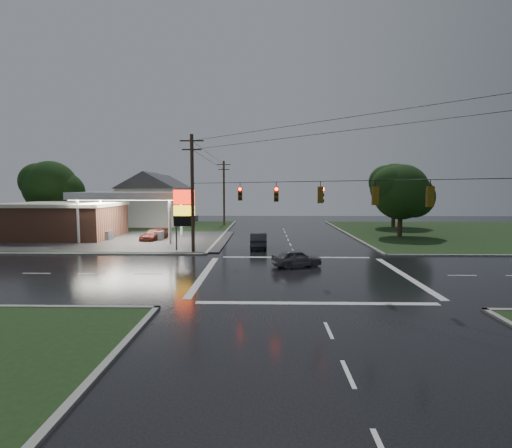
{
  "coord_description": "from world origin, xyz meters",
  "views": [
    {
      "loc": [
        -2.72,
        -27.59,
        6.04
      ],
      "look_at": [
        -3.5,
        6.26,
        3.0
      ],
      "focal_mm": 28.0,
      "sensor_mm": 36.0,
      "label": 1
    }
  ],
  "objects_px": {
    "house_far": "(164,197)",
    "tree_nw_behind": "(52,187)",
    "tree_ne_near": "(402,192)",
    "gas_station": "(74,217)",
    "house_near": "(151,198)",
    "pylon_sign": "(184,209)",
    "utility_pole_nw": "(192,192)",
    "car_pump": "(154,235)",
    "utility_pole_n": "(224,192)",
    "car_crossing": "(297,258)",
    "tree_ne_far": "(395,187)",
    "car_north": "(258,240)"
  },
  "relations": [
    {
      "from": "car_pump",
      "to": "tree_ne_far",
      "type": "bearing_deg",
      "value": 40.03
    },
    {
      "from": "house_far",
      "to": "tree_nw_behind",
      "type": "xyz_separation_m",
      "value": [
        -11.89,
        -18.01,
        1.77
      ]
    },
    {
      "from": "gas_station",
      "to": "house_near",
      "type": "height_order",
      "value": "house_near"
    },
    {
      "from": "gas_station",
      "to": "car_north",
      "type": "height_order",
      "value": "gas_station"
    },
    {
      "from": "utility_pole_n",
      "to": "gas_station",
      "type": "bearing_deg",
      "value": -131.47
    },
    {
      "from": "car_crossing",
      "to": "tree_ne_far",
      "type": "bearing_deg",
      "value": -47.33
    },
    {
      "from": "tree_ne_far",
      "to": "car_crossing",
      "type": "xyz_separation_m",
      "value": [
        -17.43,
        -31.04,
        -5.52
      ]
    },
    {
      "from": "house_near",
      "to": "utility_pole_nw",
      "type": "bearing_deg",
      "value": -66.63
    },
    {
      "from": "utility_pole_nw",
      "to": "car_pump",
      "type": "xyz_separation_m",
      "value": [
        -6.11,
        8.57,
        -5.07
      ]
    },
    {
      "from": "car_north",
      "to": "tree_ne_near",
      "type": "bearing_deg",
      "value": -152.5
    },
    {
      "from": "house_near",
      "to": "tree_ne_near",
      "type": "distance_m",
      "value": 37.8
    },
    {
      "from": "utility_pole_n",
      "to": "house_near",
      "type": "height_order",
      "value": "utility_pole_n"
    },
    {
      "from": "pylon_sign",
      "to": "tree_ne_near",
      "type": "height_order",
      "value": "tree_ne_near"
    },
    {
      "from": "tree_nw_behind",
      "to": "utility_pole_nw",
      "type": "bearing_deg",
      "value": -40.1
    },
    {
      "from": "car_north",
      "to": "house_near",
      "type": "bearing_deg",
      "value": -54.17
    },
    {
      "from": "house_near",
      "to": "tree_ne_near",
      "type": "xyz_separation_m",
      "value": [
        35.09,
        -14.01,
        1.16
      ]
    },
    {
      "from": "utility_pole_n",
      "to": "tree_ne_far",
      "type": "relative_size",
      "value": 1.07
    },
    {
      "from": "utility_pole_n",
      "to": "house_far",
      "type": "xyz_separation_m",
      "value": [
        -12.45,
        10.0,
        -1.06
      ]
    },
    {
      "from": "utility_pole_n",
      "to": "tree_nw_behind",
      "type": "height_order",
      "value": "utility_pole_n"
    },
    {
      "from": "tree_ne_far",
      "to": "car_crossing",
      "type": "height_order",
      "value": "tree_ne_far"
    },
    {
      "from": "utility_pole_n",
      "to": "tree_ne_far",
      "type": "distance_m",
      "value": 26.96
    },
    {
      "from": "car_pump",
      "to": "utility_pole_nw",
      "type": "bearing_deg",
      "value": -40.4
    },
    {
      "from": "gas_station",
      "to": "car_crossing",
      "type": "bearing_deg",
      "value": -33.4
    },
    {
      "from": "pylon_sign",
      "to": "house_far",
      "type": "bearing_deg",
      "value": 106.98
    },
    {
      "from": "gas_station",
      "to": "tree_nw_behind",
      "type": "distance_m",
      "value": 13.63
    },
    {
      "from": "tree_nw_behind",
      "to": "gas_station",
      "type": "bearing_deg",
      "value": -51.58
    },
    {
      "from": "utility_pole_nw",
      "to": "tree_ne_far",
      "type": "bearing_deg",
      "value": 42.59
    },
    {
      "from": "utility_pole_nw",
      "to": "house_far",
      "type": "distance_m",
      "value": 40.48
    },
    {
      "from": "pylon_sign",
      "to": "utility_pole_nw",
      "type": "xyz_separation_m",
      "value": [
        1.0,
        -1.0,
        1.71
      ]
    },
    {
      "from": "car_north",
      "to": "gas_station",
      "type": "bearing_deg",
      "value": -18.84
    },
    {
      "from": "house_near",
      "to": "car_north",
      "type": "distance_m",
      "value": 29.56
    },
    {
      "from": "gas_station",
      "to": "car_north",
      "type": "xyz_separation_m",
      "value": [
        22.29,
        -7.2,
        -1.78
      ]
    },
    {
      "from": "utility_pole_nw",
      "to": "house_far",
      "type": "relative_size",
      "value": 1.0
    },
    {
      "from": "house_far",
      "to": "car_pump",
      "type": "xyz_separation_m",
      "value": [
        6.34,
        -29.93,
        -3.75
      ]
    },
    {
      "from": "gas_station",
      "to": "utility_pole_n",
      "type": "distance_m",
      "value": 24.6
    },
    {
      "from": "utility_pole_n",
      "to": "pylon_sign",
      "type": "bearing_deg",
      "value": -92.08
    },
    {
      "from": "house_far",
      "to": "tree_ne_near",
      "type": "xyz_separation_m",
      "value": [
        36.09,
        -26.01,
        1.16
      ]
    },
    {
      "from": "house_near",
      "to": "car_north",
      "type": "bearing_deg",
      "value": -53.23
    },
    {
      "from": "utility_pole_n",
      "to": "house_near",
      "type": "distance_m",
      "value": 11.67
    },
    {
      "from": "house_far",
      "to": "gas_station",
      "type": "bearing_deg",
      "value": -97.5
    },
    {
      "from": "tree_nw_behind",
      "to": "car_north",
      "type": "bearing_deg",
      "value": -29.88
    },
    {
      "from": "tree_ne_far",
      "to": "utility_pole_nw",
      "type": "bearing_deg",
      "value": -137.41
    },
    {
      "from": "gas_station",
      "to": "tree_ne_far",
      "type": "height_order",
      "value": "tree_ne_far"
    },
    {
      "from": "car_north",
      "to": "house_far",
      "type": "bearing_deg",
      "value": -63.33
    },
    {
      "from": "utility_pole_n",
      "to": "car_crossing",
      "type": "xyz_separation_m",
      "value": [
        9.22,
        -35.05,
        -4.81
      ]
    },
    {
      "from": "tree_ne_far",
      "to": "car_north",
      "type": "height_order",
      "value": "tree_ne_far"
    },
    {
      "from": "gas_station",
      "to": "house_far",
      "type": "relative_size",
      "value": 2.37
    },
    {
      "from": "pylon_sign",
      "to": "house_far",
      "type": "distance_m",
      "value": 39.21
    },
    {
      "from": "house_near",
      "to": "car_crossing",
      "type": "relative_size",
      "value": 2.85
    },
    {
      "from": "house_far",
      "to": "car_crossing",
      "type": "xyz_separation_m",
      "value": [
        21.67,
        -45.05,
        -3.74
      ]
    }
  ]
}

